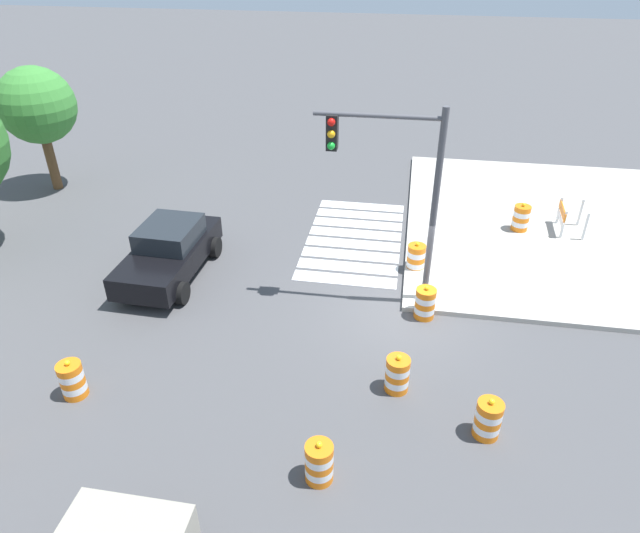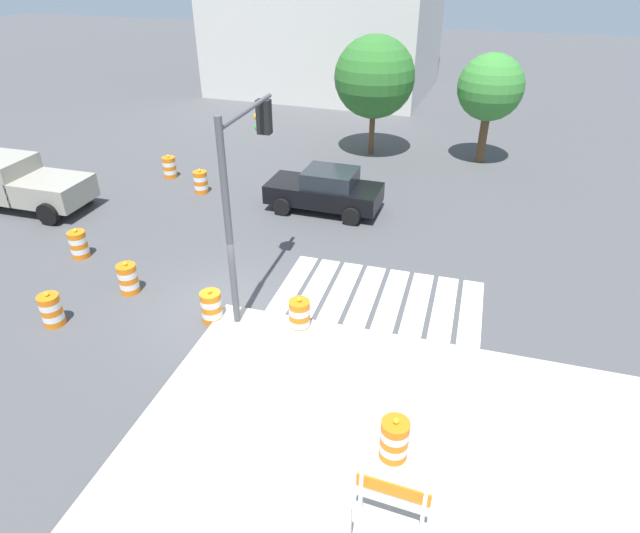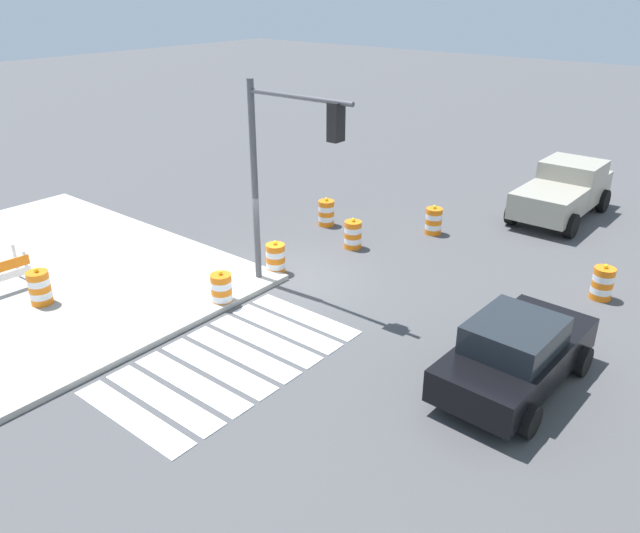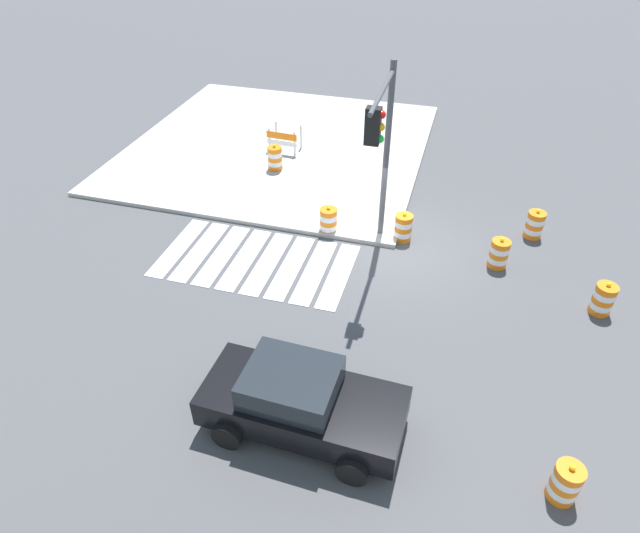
# 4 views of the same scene
# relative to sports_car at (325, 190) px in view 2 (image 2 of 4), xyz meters

# --- Properties ---
(ground_plane) EXTENTS (120.00, 120.00, 0.00)m
(ground_plane) POSITION_rel_sports_car_xyz_m (-0.86, -7.15, -0.81)
(ground_plane) COLOR #474749
(crosswalk_stripes) EXTENTS (5.85, 3.20, 0.02)m
(crosswalk_stripes) POSITION_rel_sports_car_xyz_m (3.14, -5.35, -0.80)
(crosswalk_stripes) COLOR silver
(crosswalk_stripes) RESTS_ON ground
(sports_car) EXTENTS (4.36, 2.25, 1.63)m
(sports_car) POSITION_rel_sports_car_xyz_m (0.00, 0.00, 0.00)
(sports_car) COLOR black
(sports_car) RESTS_ON ground
(pickup_truck) EXTENTS (5.16, 2.35, 1.92)m
(pickup_truck) POSITION_rel_sports_car_xyz_m (-11.33, -3.03, 0.16)
(pickup_truck) COLOR gray
(pickup_truck) RESTS_ON ground
(traffic_barrel_near_corner) EXTENTS (0.56, 0.56, 1.02)m
(traffic_barrel_near_corner) POSITION_rel_sports_car_xyz_m (-7.45, 1.35, -0.36)
(traffic_barrel_near_corner) COLOR orange
(traffic_barrel_near_corner) RESTS_ON ground
(traffic_barrel_crosswalk_end) EXTENTS (0.56, 0.56, 1.02)m
(traffic_barrel_crosswalk_end) POSITION_rel_sports_car_xyz_m (-5.03, -9.09, -0.36)
(traffic_barrel_crosswalk_end) COLOR orange
(traffic_barrel_crosswalk_end) RESTS_ON ground
(traffic_barrel_median_near) EXTENTS (0.56, 0.56, 1.02)m
(traffic_barrel_median_near) POSITION_rel_sports_car_xyz_m (-0.99, -7.76, -0.36)
(traffic_barrel_median_near) COLOR orange
(traffic_barrel_median_near) RESTS_ON ground
(traffic_barrel_median_far) EXTENTS (0.56, 0.56, 1.02)m
(traffic_barrel_median_far) POSITION_rel_sports_car_xyz_m (-3.96, -7.14, -0.36)
(traffic_barrel_median_far) COLOR orange
(traffic_barrel_median_far) RESTS_ON ground
(traffic_barrel_far_curb) EXTENTS (0.56, 0.56, 1.02)m
(traffic_barrel_far_curb) POSITION_rel_sports_car_xyz_m (1.41, -7.46, -0.36)
(traffic_barrel_far_curb) COLOR orange
(traffic_barrel_far_curb) RESTS_ON ground
(traffic_barrel_lane_center) EXTENTS (0.56, 0.56, 1.02)m
(traffic_barrel_lane_center) POSITION_rel_sports_car_xyz_m (-6.70, -5.76, -0.36)
(traffic_barrel_lane_center) COLOR orange
(traffic_barrel_lane_center) RESTS_ON ground
(traffic_barrel_opposite_curb) EXTENTS (0.56, 0.56, 1.02)m
(traffic_barrel_opposite_curb) POSITION_rel_sports_car_xyz_m (-5.36, 0.19, -0.36)
(traffic_barrel_opposite_curb) COLOR orange
(traffic_barrel_opposite_curb) RESTS_ON ground
(traffic_barrel_on_sidewalk) EXTENTS (0.56, 0.56, 1.02)m
(traffic_barrel_on_sidewalk) POSITION_rel_sports_car_xyz_m (4.52, -11.00, -0.21)
(traffic_barrel_on_sidewalk) COLOR orange
(traffic_barrel_on_sidewalk) RESTS_ON sidewalk_corner
(construction_barricade) EXTENTS (1.30, 0.85, 1.00)m
(construction_barricade) POSITION_rel_sports_car_xyz_m (4.69, -12.52, -0.09)
(construction_barricade) COLOR silver
(construction_barricade) RESTS_ON sidewalk_corner
(traffic_light_pole) EXTENTS (0.47, 3.29, 5.50)m
(traffic_light_pole) POSITION_rel_sports_car_xyz_m (-0.28, -6.61, 3.10)
(traffic_light_pole) COLOR #4C4C51
(traffic_light_pole) RESTS_ON sidewalk_corner
(street_tree_streetside_near) EXTENTS (3.70, 3.70, 5.44)m
(street_tree_streetside_near) POSITION_rel_sports_car_xyz_m (0.35, 6.97, 2.77)
(street_tree_streetside_near) COLOR brown
(street_tree_streetside_near) RESTS_ON ground
(street_tree_streetside_mid) EXTENTS (2.90, 2.90, 4.86)m
(street_tree_streetside_mid) POSITION_rel_sports_car_xyz_m (5.50, 7.20, 2.56)
(street_tree_streetside_mid) COLOR brown
(street_tree_streetside_mid) RESTS_ON ground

